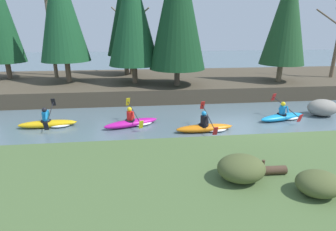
% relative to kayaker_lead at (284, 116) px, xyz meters
% --- Properties ---
extents(ground_plane, '(90.00, 90.00, 0.00)m').
position_rel_kayaker_lead_xyz_m(ground_plane, '(-2.40, -1.27, -0.20)').
color(ground_plane, slate).
extents(riverbank_near, '(44.00, 6.34, 0.74)m').
position_rel_kayaker_lead_xyz_m(riverbank_near, '(-2.40, -6.59, 0.17)').
color(riverbank_near, '#4C6638').
rests_on(riverbank_near, ground).
extents(riverbank_far, '(44.00, 8.84, 0.96)m').
position_rel_kayaker_lead_xyz_m(riverbank_far, '(-2.40, 7.80, 0.28)').
color(riverbank_far, '#4C4233').
rests_on(riverbank_far, ground).
extents(conifer_tree_left, '(3.30, 3.30, 8.40)m').
position_rel_kayaker_lead_xyz_m(conifer_tree_left, '(-12.49, 6.82, 5.69)').
color(conifer_tree_left, brown).
rests_on(conifer_tree_left, riverbank_far).
extents(conifer_tree_mid_left, '(2.90, 2.90, 7.50)m').
position_rel_kayaker_lead_xyz_m(conifer_tree_mid_left, '(-8.52, 9.54, 5.29)').
color(conifer_tree_mid_left, brown).
rests_on(conifer_tree_mid_left, riverbank_far).
extents(conifer_tree_centre, '(3.41, 3.41, 7.77)m').
position_rel_kayaker_lead_xyz_m(conifer_tree_centre, '(-7.81, 5.92, 5.26)').
color(conifer_tree_centre, brown).
rests_on(conifer_tree_centre, riverbank_far).
extents(conifer_tree_mid_right, '(3.64, 3.64, 9.04)m').
position_rel_kayaker_lead_xyz_m(conifer_tree_mid_right, '(-5.00, 4.92, 5.83)').
color(conifer_tree_mid_right, brown).
rests_on(conifer_tree_mid_right, riverbank_far).
extents(conifer_tree_right, '(3.02, 3.02, 7.82)m').
position_rel_kayaker_lead_xyz_m(conifer_tree_right, '(2.48, 5.41, 5.27)').
color(conifer_tree_right, '#7A664C').
rests_on(conifer_tree_right, riverbank_far).
extents(bare_tree_upstream, '(4.22, 4.17, 7.71)m').
position_rel_kayaker_lead_xyz_m(bare_tree_upstream, '(-14.24, 10.05, 4.40)').
color(bare_tree_upstream, brown).
rests_on(bare_tree_upstream, riverbank_far).
extents(bare_tree_mid_upstream, '(4.23, 4.18, 7.74)m').
position_rel_kayaker_lead_xyz_m(bare_tree_mid_upstream, '(-13.79, 8.61, 4.41)').
color(bare_tree_mid_upstream, '#7A664C').
rests_on(bare_tree_mid_upstream, riverbank_far).
extents(bare_tree_mid_downstream, '(3.02, 2.98, 5.43)m').
position_rel_kayaker_lead_xyz_m(bare_tree_mid_downstream, '(-8.10, 9.68, 3.32)').
color(bare_tree_mid_downstream, '#7A664C').
rests_on(bare_tree_mid_downstream, riverbank_far).
extents(shrub_clump_nearest, '(1.28, 1.07, 0.70)m').
position_rel_kayaker_lead_xyz_m(shrub_clump_nearest, '(-4.92, -6.43, 0.89)').
color(shrub_clump_nearest, '#4C562D').
rests_on(shrub_clump_nearest, riverbank_near).
extents(shrub_clump_second, '(1.10, 0.92, 0.60)m').
position_rel_kayaker_lead_xyz_m(shrub_clump_second, '(-3.29, -7.26, 0.84)').
color(shrub_clump_second, '#4C562D').
rests_on(shrub_clump_second, riverbank_near).
extents(kayaker_lead, '(2.77, 2.04, 1.20)m').
position_rel_kayaker_lead_xyz_m(kayaker_lead, '(0.00, 0.00, 0.00)').
color(kayaker_lead, '#1993D6').
rests_on(kayaker_lead, ground).
extents(kayaker_middle, '(2.79, 2.07, 1.20)m').
position_rel_kayaker_lead_xyz_m(kayaker_middle, '(-4.46, -1.14, 0.00)').
color(kayaker_middle, orange).
rests_on(kayaker_middle, ground).
extents(kayaker_trailing, '(2.75, 2.01, 1.20)m').
position_rel_kayaker_lead_xyz_m(kayaker_trailing, '(-7.89, -0.05, 0.00)').
color(kayaker_trailing, '#C61999').
rests_on(kayaker_trailing, ground).
extents(kayaker_far_back, '(2.79, 2.07, 1.20)m').
position_rel_kayaker_lead_xyz_m(kayaker_far_back, '(-11.95, 0.27, 0.00)').
color(kayaker_far_back, yellow).
rests_on(kayaker_far_back, ground).
extents(boulder_midstream, '(1.61, 1.26, 0.91)m').
position_rel_kayaker_lead_xyz_m(boulder_midstream, '(2.46, 0.44, 0.26)').
color(boulder_midstream, gray).
rests_on(boulder_midstream, ground).
extents(driftwood_log, '(1.74, 0.30, 0.44)m').
position_rel_kayaker_lead_xyz_m(driftwood_log, '(-4.41, -6.23, 0.66)').
color(driftwood_log, '#4C3828').
rests_on(driftwood_log, riverbank_near).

